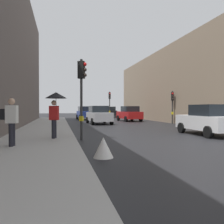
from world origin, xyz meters
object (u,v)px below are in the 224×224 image
at_px(car_blue_van, 85,113).
at_px(pedestrian_with_umbrella, 55,102).
at_px(car_red_sedan, 129,114).
at_px(traffic_light_far_median, 110,100).
at_px(car_dark_suv, 110,112).
at_px(car_white_compact, 208,120).
at_px(pedestrian_with_black_backpack, 11,119).
at_px(traffic_light_mid_street, 172,101).
at_px(warning_sign_triangle, 103,147).
at_px(traffic_light_near_right, 82,84).
at_px(car_silver_hatchback, 99,115).

relative_size(car_blue_van, pedestrian_with_umbrella, 2.00).
xyz_separation_m(car_blue_van, car_red_sedan, (4.67, -4.91, 0.00)).
distance_m(traffic_light_far_median, car_dark_suv, 7.68).
bearing_deg(car_red_sedan, car_white_compact, -88.67).
bearing_deg(pedestrian_with_black_backpack, traffic_light_mid_street, 43.48).
bearing_deg(car_blue_van, warning_sign_triangle, -94.81).
distance_m(traffic_light_near_right, car_blue_van, 20.15).
relative_size(traffic_light_near_right, car_white_compact, 0.94).
bearing_deg(traffic_light_mid_street, pedestrian_with_umbrella, -137.82).
height_order(traffic_light_far_median, car_blue_van, traffic_light_far_median).
relative_size(car_dark_suv, car_red_sedan, 0.99).
xyz_separation_m(traffic_light_mid_street, warning_sign_triangle, (-9.49, -13.94, -1.90)).
xyz_separation_m(pedestrian_with_umbrella, warning_sign_triangle, (1.52, -3.96, -1.52)).
relative_size(car_red_sedan, pedestrian_with_umbrella, 2.02).
bearing_deg(car_blue_van, traffic_light_mid_street, -54.00).
bearing_deg(car_silver_hatchback, traffic_light_near_right, -103.60).
bearing_deg(warning_sign_triangle, traffic_light_near_right, 93.65).
distance_m(car_silver_hatchback, car_white_compact, 11.64).
xyz_separation_m(traffic_light_near_right, car_dark_suv, (7.07, 26.53, -1.84)).
bearing_deg(warning_sign_triangle, car_dark_suv, 77.55).
xyz_separation_m(car_silver_hatchback, pedestrian_with_umbrella, (-3.95, -11.46, 0.96)).
bearing_deg(car_dark_suv, traffic_light_far_median, -102.07).
bearing_deg(car_silver_hatchback, car_dark_suv, 74.12).
bearing_deg(car_red_sedan, traffic_light_near_right, -114.93).
bearing_deg(car_white_compact, pedestrian_with_black_backpack, -164.86).
relative_size(car_blue_van, pedestrian_with_black_backpack, 2.42).
relative_size(traffic_light_near_right, pedestrian_with_black_backpack, 2.23).
bearing_deg(car_silver_hatchback, pedestrian_with_black_backpack, -112.40).
distance_m(car_blue_van, warning_sign_triangle, 24.29).
relative_size(car_silver_hatchback, warning_sign_triangle, 6.61).
bearing_deg(car_silver_hatchback, car_white_compact, -66.63).
relative_size(traffic_light_far_median, pedestrian_with_umbrella, 1.74).
relative_size(car_silver_hatchback, pedestrian_with_black_backpack, 2.43).
xyz_separation_m(car_silver_hatchback, car_white_compact, (4.62, -10.68, 0.00)).
relative_size(traffic_light_mid_street, car_white_compact, 0.77).
bearing_deg(car_white_compact, traffic_light_far_median, 95.52).
bearing_deg(car_silver_hatchback, traffic_light_mid_street, -11.89).
bearing_deg(traffic_light_near_right, traffic_light_far_median, 74.00).
bearing_deg(pedestrian_with_black_backpack, car_blue_van, 76.96).
xyz_separation_m(traffic_light_mid_street, car_dark_suv, (-2.68, 16.86, -1.35)).
xyz_separation_m(car_red_sedan, pedestrian_with_black_backpack, (-9.81, -17.29, 0.29)).
xyz_separation_m(car_blue_van, pedestrian_with_black_backpack, (-5.14, -22.20, 0.29)).
relative_size(car_dark_suv, pedestrian_with_umbrella, 2.01).
xyz_separation_m(car_white_compact, pedestrian_with_black_backpack, (-10.15, -2.75, 0.29)).
distance_m(traffic_light_far_median, traffic_light_near_right, 19.98).
height_order(car_white_compact, car_blue_van, same).
height_order(pedestrian_with_umbrella, pedestrian_with_black_backpack, pedestrian_with_umbrella).
distance_m(traffic_light_far_median, car_white_compact, 18.89).
bearing_deg(traffic_light_far_median, warning_sign_triangle, -102.57).
relative_size(car_white_compact, warning_sign_triangle, 6.48).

